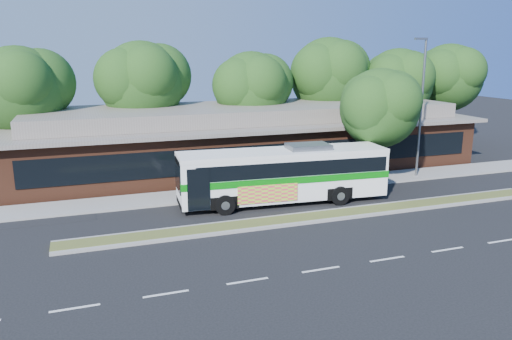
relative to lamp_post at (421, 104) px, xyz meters
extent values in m
plane|color=black|center=(-9.56, -6.00, -4.90)|extent=(120.00, 120.00, 0.00)
cube|color=#4F5B26|center=(-9.56, -5.40, -4.83)|extent=(26.00, 1.10, 0.15)
cube|color=gray|center=(-9.56, 0.40, -4.84)|extent=(44.00, 2.60, 0.12)
cube|color=#5A2D1C|center=(-9.56, 7.00, -3.30)|extent=(32.00, 10.00, 3.20)
cube|color=slate|center=(-9.56, 7.00, -1.58)|extent=(33.20, 11.20, 0.24)
cube|color=slate|center=(-9.56, 7.00, -0.95)|extent=(30.00, 8.00, 1.00)
cube|color=black|center=(-9.56, 1.97, -3.20)|extent=(30.00, 0.06, 1.60)
cylinder|color=slate|center=(0.04, 0.00, -0.40)|extent=(0.16, 0.16, 9.00)
cube|color=slate|center=(-0.36, 0.00, 4.10)|extent=(0.90, 0.18, 0.14)
cylinder|color=black|center=(-24.56, 9.00, -2.91)|extent=(0.44, 0.44, 3.99)
sphere|color=#204216|center=(-24.56, 9.00, 0.83)|extent=(5.80, 5.80, 5.80)
sphere|color=#204216|center=(-23.26, 9.43, 1.29)|extent=(4.52, 4.52, 4.52)
cylinder|color=black|center=(-16.56, 10.00, -2.80)|extent=(0.44, 0.44, 4.20)
sphere|color=#204216|center=(-16.56, 10.00, 1.10)|extent=(6.00, 6.00, 6.00)
sphere|color=#204216|center=(-15.21, 10.45, 1.58)|extent=(4.68, 4.68, 4.68)
cylinder|color=black|center=(-8.56, 9.00, -3.01)|extent=(0.44, 0.44, 3.78)
sphere|color=#204216|center=(-8.56, 9.00, 0.56)|extent=(5.60, 5.60, 5.60)
sphere|color=#204216|center=(-7.30, 9.42, 1.00)|extent=(4.37, 4.37, 4.37)
cylinder|color=black|center=(-1.56, 10.00, -2.70)|extent=(0.44, 0.44, 4.41)
sphere|color=#204216|center=(-1.56, 10.00, 1.37)|extent=(6.20, 6.20, 6.20)
sphere|color=#204216|center=(-0.17, 10.46, 1.86)|extent=(4.84, 4.84, 4.84)
cylinder|color=black|center=(4.44, 9.00, -2.97)|extent=(0.44, 0.44, 3.86)
sphere|color=#204216|center=(4.44, 9.00, 0.70)|extent=(5.80, 5.80, 5.80)
sphere|color=#204216|center=(5.74, 9.43, 1.16)|extent=(4.52, 4.52, 4.52)
cylinder|color=black|center=(10.44, 10.00, -2.85)|extent=(0.44, 0.44, 4.12)
sphere|color=#204216|center=(10.44, 10.00, 1.01)|extent=(6.00, 6.00, 6.00)
sphere|color=#204216|center=(11.79, 10.45, 1.49)|extent=(4.68, 4.68, 4.68)
cube|color=white|center=(-10.60, -2.38, -3.25)|extent=(11.67, 3.27, 2.65)
cube|color=black|center=(-10.32, -2.40, -2.72)|extent=(10.75, 3.25, 0.80)
cube|color=white|center=(-10.60, -2.38, -2.04)|extent=(11.69, 3.29, 0.25)
cube|color=#05780D|center=(-10.60, -2.38, -3.33)|extent=(11.73, 3.33, 0.36)
cube|color=black|center=(-16.37, -1.97, -2.93)|extent=(0.21, 2.15, 1.64)
cube|color=black|center=(-4.84, -2.80, -2.63)|extent=(0.20, 2.01, 1.06)
cube|color=#EF464F|center=(-11.94, -3.55, -3.94)|extent=(3.26, 0.28, 0.96)
cube|color=slate|center=(-9.17, -2.49, -1.79)|extent=(2.41, 1.70, 0.29)
cylinder|color=black|center=(-14.23, -3.33, -4.38)|extent=(1.08, 0.42, 1.06)
cylinder|color=black|center=(-14.06, -0.93, -4.38)|extent=(1.08, 0.42, 1.06)
cylinder|color=black|center=(-7.82, -3.79, -4.38)|extent=(1.08, 0.42, 1.06)
cylinder|color=black|center=(-7.65, -1.39, -4.38)|extent=(1.08, 0.42, 1.06)
imported|color=#9FA0A6|center=(-20.14, 3.71, -4.28)|extent=(4.66, 3.27, 1.25)
cylinder|color=black|center=(-3.56, -0.70, -3.21)|extent=(0.44, 0.44, 3.38)
sphere|color=#204216|center=(-3.56, -0.70, -0.07)|extent=(4.86, 4.86, 4.86)
sphere|color=#204216|center=(-2.47, -0.34, 0.32)|extent=(3.79, 3.79, 3.79)
camera|label=1|loc=(-20.88, -27.04, 3.35)|focal=35.00mm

